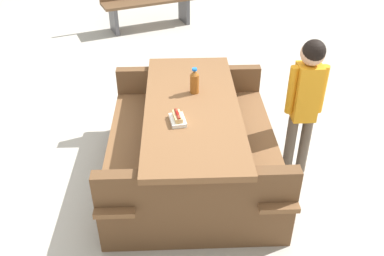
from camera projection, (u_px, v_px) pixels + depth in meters
ground_plane at (192, 176)px, 3.81m from camera, size 30.00×30.00×0.00m
picnic_table at (192, 136)px, 3.56m from camera, size 1.80×1.41×0.75m
soda_bottle at (194, 82)px, 3.51m from camera, size 0.08×0.08×0.22m
hotdog_tray at (178, 118)px, 3.17m from camera, size 0.20×0.14×0.08m
child_in_coat at (306, 93)px, 3.42m from camera, size 0.20×0.32×1.28m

